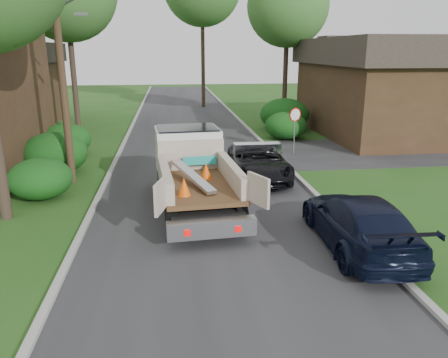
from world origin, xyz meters
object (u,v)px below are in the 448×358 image
Objects in this scene: black_pickup at (258,162)px; stop_sign at (295,121)px; house_right at (391,85)px; utility_pole at (60,55)px; flatbed_truck at (192,164)px; tree_right_far at (288,6)px; navy_suv at (359,222)px; house_left_far at (6,82)px.

stop_sign is at bearing 60.31° from black_pickup.
house_right reaches higher than black_pickup.
utility_pole is 1.46× the size of flatbed_truck.
tree_right_far reaches higher than stop_sign.
black_pickup is at bearing -138.68° from house_right.
black_pickup is (3.00, 2.64, -0.66)m from flatbed_truck.
tree_right_far is 1.68× the size of flatbed_truck.
navy_suv is at bearing -50.26° from flatbed_truck.
stop_sign is at bearing -101.81° from tree_right_far.
flatbed_truck is (-5.80, -6.96, -0.40)m from stop_sign.
house_left_far is 1.10× the size of flatbed_truck.
stop_sign reaches higher than navy_suv.
utility_pole is 1.93× the size of navy_suv.
navy_suv is (-1.40, -11.50, -1.02)m from stop_sign.
navy_suv is (1.40, -7.18, 0.04)m from black_pickup.
black_pickup is at bearing -47.45° from house_left_far.
navy_suv is (-3.70, -22.50, -7.72)m from tree_right_far.
stop_sign is 5.26m from black_pickup.
house_right is 19.04m from navy_suv.
flatbed_truck is at bearing -114.28° from tree_right_far.
house_left_far is 30.08m from navy_suv.
black_pickup is (7.88, -0.30, -4.46)m from utility_pole.
tree_right_far is 24.08m from navy_suv.
flatbed_truck is at bearing -138.67° from house_right.
tree_right_far is 17.91m from black_pickup.
house_left_far is (-18.70, 13.00, 1.27)m from stop_sign.
utility_pole is 9.06m from black_pickup.
house_left_far is 1.47× the size of black_pickup.
utility_pole is 20.66m from house_right.
tree_right_far is (12.98, 15.02, 3.31)m from utility_pole.
house_right is (7.80, 5.00, 1.38)m from stop_sign.
navy_suv is at bearing -75.71° from black_pickup.
house_left_far reaches higher than stop_sign.
utility_pole is 6.85m from flatbed_truck.
navy_suv is (-9.20, -16.50, -2.41)m from house_right.
flatbed_truck reaches higher than stop_sign.
house_right reaches higher than flatbed_truck.
flatbed_truck is 1.33× the size of black_pickup.
black_pickup is (-10.60, -9.32, -2.44)m from house_right.
house_right is at bearing -117.25° from navy_suv.
tree_right_far is 2.23× the size of black_pickup.
navy_suv is (9.28, -7.48, -4.42)m from utility_pole.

